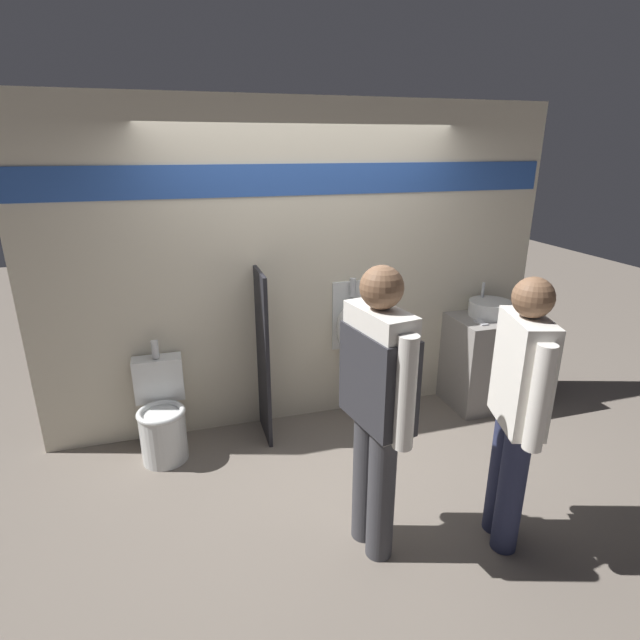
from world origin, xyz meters
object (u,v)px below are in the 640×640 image
Objects in this scene: sink_basin at (490,308)px; person_with_lanyard at (517,406)px; urinal_near_counter at (356,328)px; toilet at (162,417)px; cell_phone at (481,323)px; person_in_vest at (377,396)px.

sink_basin is 0.23× the size of person_with_lanyard.
urinal_near_counter is (-1.28, 0.06, -0.08)m from sink_basin.
toilet is (-2.94, -0.06, -0.61)m from sink_basin.
cell_phone is 1.11m from urinal_near_counter.
person_in_vest reaches higher than toilet.
sink_basin is 1.86m from person_with_lanyard.
person_in_vest is (-1.72, -1.43, 0.09)m from sink_basin.
cell_phone is at bearing -2.05° from toilet.
person_in_vest is at bearing -140.31° from cell_phone.
cell_phone is 1.63m from person_with_lanyard.
person_in_vest reaches higher than sink_basin.
toilet is at bearing 31.62° from person_in_vest.
urinal_near_counter is 0.75× the size of person_with_lanyard.
urinal_near_counter is at bearing 28.77° from person_with_lanyard.
cell_phone is 0.11× the size of urinal_near_counter.
toilet is 0.51× the size of person_in_vest.
person_with_lanyard is (2.01, -1.55, 0.61)m from toilet.
urinal_near_counter is at bearing 177.31° from sink_basin.
person_in_vest reaches higher than cell_phone.
sink_basin is at bearing -13.09° from person_with_lanyard.
sink_basin is at bearing 40.05° from cell_phone.
person_with_lanyard reaches higher than toilet.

